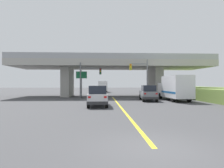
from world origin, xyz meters
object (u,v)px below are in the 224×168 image
object	(u,v)px
traffic_signal_nearside	(141,74)
semi_truck_distant	(103,86)
suv_crossing	(148,93)
traffic_signal_farside	(88,76)
suv_lead	(98,96)
box_truck	(175,88)
highway_sign	(82,77)

from	to	relation	value
traffic_signal_nearside	semi_truck_distant	world-z (taller)	traffic_signal_nearside
suv_crossing	traffic_signal_nearside	xyz separation A→B (m)	(-0.08, 3.91, 2.70)
traffic_signal_farside	suv_crossing	bearing A→B (deg)	-30.13
suv_lead	box_truck	world-z (taller)	box_truck
traffic_signal_farside	traffic_signal_nearside	bearing A→B (deg)	-5.87
suv_lead	traffic_signal_farside	xyz separation A→B (m)	(-1.75, 10.58, 2.39)
traffic_signal_nearside	box_truck	bearing A→B (deg)	-47.74
box_truck	traffic_signal_farside	bearing A→B (deg)	157.75
suv_lead	semi_truck_distant	xyz separation A→B (m)	(0.64, 32.70, 0.54)
traffic_signal_nearside	suv_crossing	bearing A→B (deg)	-88.84
suv_crossing	box_truck	bearing A→B (deg)	4.66
traffic_signal_nearside	traffic_signal_farside	xyz separation A→B (m)	(-8.10, 0.83, -0.32)
suv_lead	traffic_signal_farside	size ratio (longest dim) A/B	0.82
box_truck	traffic_signal_nearside	distance (m)	5.71
suv_crossing	highway_sign	distance (m)	12.11
box_truck	suv_lead	bearing A→B (deg)	-149.73
box_truck	traffic_signal_farside	xyz separation A→B (m)	(-11.69, 4.78, 1.71)
suv_lead	semi_truck_distant	bearing A→B (deg)	88.88
suv_crossing	box_truck	distance (m)	3.57
suv_crossing	semi_truck_distant	xyz separation A→B (m)	(-5.79, 26.86, 0.54)
traffic_signal_nearside	traffic_signal_farside	bearing A→B (deg)	174.13
traffic_signal_nearside	suv_lead	bearing A→B (deg)	-123.06
box_truck	traffic_signal_nearside	size ratio (longest dim) A/B	1.25
traffic_signal_nearside	traffic_signal_farside	distance (m)	8.15
traffic_signal_nearside	traffic_signal_farside	size ratio (longest dim) A/B	1.08
suv_lead	box_truck	bearing A→B (deg)	30.27
highway_sign	suv_crossing	bearing A→B (deg)	-37.96
suv_crossing	suv_lead	bearing A→B (deg)	-132.49
suv_lead	box_truck	size ratio (longest dim) A/B	0.61
box_truck	traffic_signal_farside	size ratio (longest dim) A/B	1.35
traffic_signal_nearside	semi_truck_distant	bearing A→B (deg)	103.96
suv_crossing	semi_truck_distant	bearing A→B (deg)	107.42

